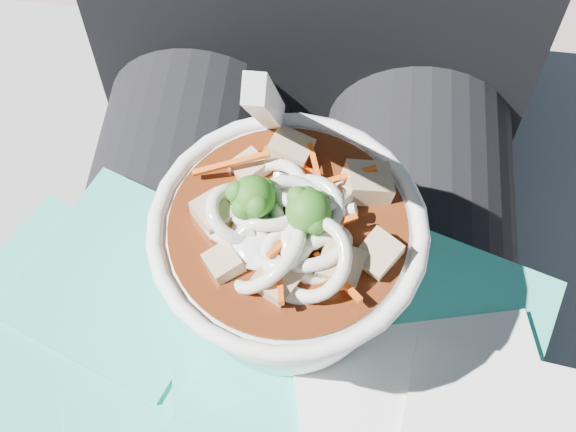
# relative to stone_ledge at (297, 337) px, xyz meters

# --- Properties ---
(stone_ledge) EXTENTS (1.01, 0.53, 0.42)m
(stone_ledge) POSITION_rel_stone_ledge_xyz_m (0.00, 0.00, 0.00)
(stone_ledge) COLOR gray
(stone_ledge) RESTS_ON ground
(lap) EXTENTS (0.33, 0.48, 0.15)m
(lap) POSITION_rel_stone_ledge_xyz_m (0.00, -0.15, 0.29)
(lap) COLOR black
(lap) RESTS_ON stone_ledge
(person_body) EXTENTS (0.34, 0.94, 0.98)m
(person_body) POSITION_rel_stone_ledge_xyz_m (-0.00, -0.06, 0.32)
(person_body) COLOR black
(person_body) RESTS_ON ground
(plastic_bag) EXTENTS (0.40, 0.32, 0.01)m
(plastic_bag) POSITION_rel_stone_ledge_xyz_m (-0.02, -0.19, 0.37)
(plastic_bag) COLOR #2CB89E
(plastic_bag) RESTS_ON lap
(udon_bowl) EXTENTS (0.16, 0.16, 0.20)m
(udon_bowl) POSITION_rel_stone_ledge_xyz_m (0.00, -0.12, 0.43)
(udon_bowl) COLOR white
(udon_bowl) RESTS_ON plastic_bag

